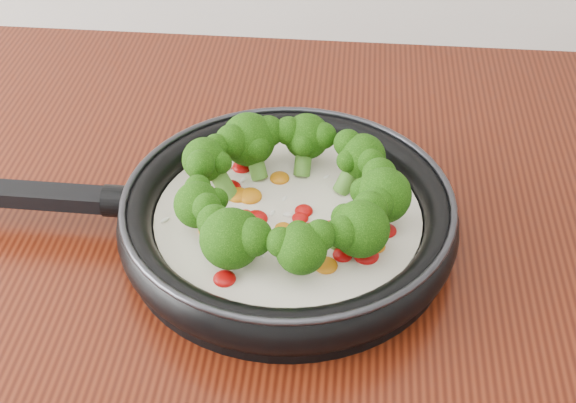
{
  "coord_description": "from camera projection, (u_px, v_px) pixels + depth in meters",
  "views": [
    {
      "loc": [
        -0.01,
        0.48,
        1.43
      ],
      "look_at": [
        -0.07,
        1.07,
        0.95
      ],
      "focal_mm": 49.6,
      "sensor_mm": 36.0,
      "label": 1
    }
  ],
  "objects": [
    {
      "name": "skillet",
      "position": [
        285.0,
        213.0,
        0.77
      ],
      "size": [
        0.52,
        0.34,
        0.1
      ],
      "color": "black",
      "rests_on": "counter"
    }
  ]
}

